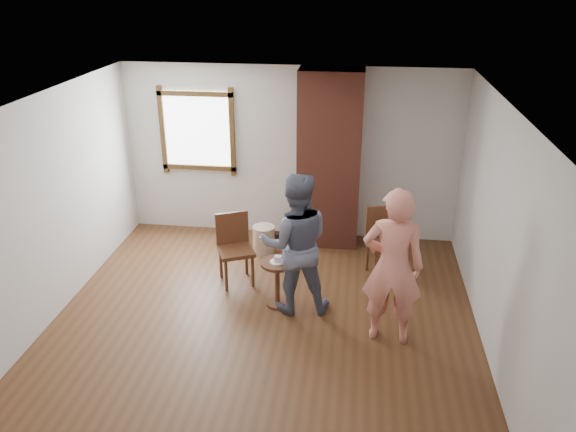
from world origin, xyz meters
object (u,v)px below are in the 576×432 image
object	(u,v)px
dining_chair_left	(234,244)
person_pink	(393,267)
dining_chair_right	(384,238)
man	(295,244)
stoneware_crock	(264,240)
side_table	(277,276)

from	to	relation	value
dining_chair_left	person_pink	xyz separation A→B (m)	(1.98, -1.05, 0.39)
dining_chair_right	man	world-z (taller)	man
stoneware_crock	dining_chair_right	distance (m)	1.78
dining_chair_left	dining_chair_right	bearing A→B (deg)	-12.54
stoneware_crock	side_table	world-z (taller)	side_table
dining_chair_right	person_pink	bearing A→B (deg)	-105.71
side_table	person_pink	distance (m)	1.52
dining_chair_right	person_pink	distance (m)	1.52
dining_chair_left	man	world-z (taller)	man
dining_chair_left	side_table	distance (m)	0.85
dining_chair_left	stoneware_crock	bearing A→B (deg)	48.60
dining_chair_right	dining_chair_left	bearing A→B (deg)	175.15
man	side_table	bearing A→B (deg)	-20.26
stoneware_crock	dining_chair_left	world-z (taller)	dining_chair_left
dining_chair_right	side_table	xyz separation A→B (m)	(-1.30, -0.96, -0.13)
side_table	man	size ratio (longest dim) A/B	0.34
stoneware_crock	man	distance (m)	1.67
stoneware_crock	side_table	bearing A→B (deg)	-73.61
stoneware_crock	dining_chair_right	size ratio (longest dim) A/B	0.44
dining_chair_left	side_table	world-z (taller)	dining_chair_left
stoneware_crock	side_table	size ratio (longest dim) A/B	0.69
dining_chair_right	person_pink	xyz separation A→B (m)	(0.03, -1.47, 0.38)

